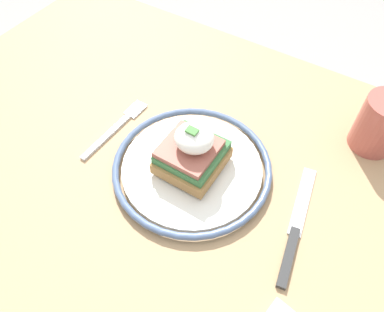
{
  "coord_description": "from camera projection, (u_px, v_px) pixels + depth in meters",
  "views": [
    {
      "loc": [
        0.16,
        -0.24,
        1.2
      ],
      "look_at": [
        -0.01,
        0.03,
        0.78
      ],
      "focal_mm": 35.0,
      "sensor_mm": 36.0,
      "label": 1
    }
  ],
  "objects": [
    {
      "name": "sandwich",
      "position": [
        192.0,
        151.0,
        0.53
      ],
      "size": [
        0.09,
        0.09,
        0.08
      ],
      "color": "#9E703D",
      "rests_on": "plate"
    },
    {
      "name": "dining_table",
      "position": [
        186.0,
        226.0,
        0.64
      ],
      "size": [
        1.04,
        0.73,
        0.75
      ],
      "color": "tan",
      "rests_on": "ground_plane"
    },
    {
      "name": "cup",
      "position": [
        381.0,
        123.0,
        0.55
      ],
      "size": [
        0.07,
        0.07,
        0.09
      ],
      "color": "#AD5147",
      "rests_on": "dining_table"
    },
    {
      "name": "plate",
      "position": [
        192.0,
        167.0,
        0.55
      ],
      "size": [
        0.24,
        0.24,
        0.02
      ],
      "color": "silver",
      "rests_on": "dining_table"
    },
    {
      "name": "knife",
      "position": [
        295.0,
        232.0,
        0.49
      ],
      "size": [
        0.05,
        0.19,
        0.01
      ],
      "color": "#2D2D2D",
      "rests_on": "dining_table"
    },
    {
      "name": "fork",
      "position": [
        118.0,
        126.0,
        0.61
      ],
      "size": [
        0.02,
        0.15,
        0.0
      ],
      "color": "silver",
      "rests_on": "dining_table"
    }
  ]
}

